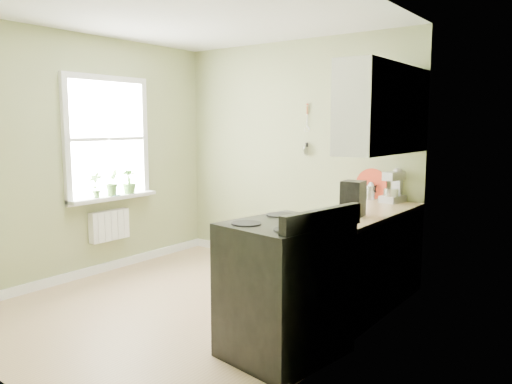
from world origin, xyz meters
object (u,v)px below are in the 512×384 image
Objects in this scene: stand_mixer at (394,188)px; coffee_maker at (353,199)px; stove at (284,288)px; kettle at (371,191)px.

coffee_maker is (0.02, -1.00, -0.00)m from stand_mixer.
stove is 2.11m from kettle.
stand_mixer reaches higher than coffee_maker.
coffee_maker is (0.28, -1.02, 0.05)m from kettle.
stove is 3.21× the size of stand_mixer.
stove is 5.94× the size of kettle.
coffee_maker is at bearing -89.12° from stand_mixer.
stand_mixer is 0.27m from kettle.
kettle is (-0.26, 0.03, -0.05)m from stand_mixer.
stand_mixer reaches higher than stove.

